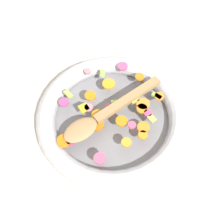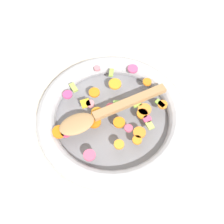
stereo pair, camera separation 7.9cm
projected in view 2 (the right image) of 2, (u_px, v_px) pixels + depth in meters
ground_plane at (112, 121)px, 0.84m from camera, size 4.00×4.00×0.00m
skillet at (112, 117)px, 0.82m from camera, size 0.40×0.40×0.05m
chopped_vegetables at (112, 111)px, 0.79m from camera, size 0.31×0.26×0.01m
wooden_spoon at (102, 113)px, 0.78m from camera, size 0.27×0.19×0.01m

